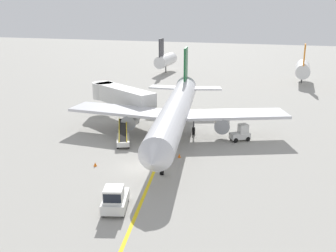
{
  "coord_description": "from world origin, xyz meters",
  "views": [
    {
      "loc": [
        14.24,
        -35.5,
        16.0
      ],
      "look_at": [
        0.6,
        7.13,
        2.5
      ],
      "focal_mm": 42.14,
      "sensor_mm": 36.0,
      "label": 1
    }
  ],
  "objects_px": {
    "safety_cone_nose_right": "(179,156)",
    "belt_loader_forward_hold": "(123,138)",
    "baggage_tug_near_wing": "(241,133)",
    "ground_crew_marshaller": "(165,149)",
    "safety_cone_nose_left": "(95,164)",
    "jet_bridge": "(119,95)",
    "airliner": "(176,111)",
    "pushback_tug": "(115,199)"
  },
  "relations": [
    {
      "from": "safety_cone_nose_right",
      "to": "belt_loader_forward_hold",
      "type": "bearing_deg",
      "value": 164.36
    },
    {
      "from": "baggage_tug_near_wing",
      "to": "ground_crew_marshaller",
      "type": "bearing_deg",
      "value": -131.7
    },
    {
      "from": "ground_crew_marshaller",
      "to": "safety_cone_nose_left",
      "type": "relative_size",
      "value": 3.86
    },
    {
      "from": "jet_bridge",
      "to": "ground_crew_marshaller",
      "type": "relative_size",
      "value": 7.22
    },
    {
      "from": "baggage_tug_near_wing",
      "to": "belt_loader_forward_hold",
      "type": "height_order",
      "value": "belt_loader_forward_hold"
    },
    {
      "from": "safety_cone_nose_left",
      "to": "safety_cone_nose_right",
      "type": "xyz_separation_m",
      "value": [
        7.72,
        5.1,
        0.0
      ]
    },
    {
      "from": "airliner",
      "to": "safety_cone_nose_right",
      "type": "height_order",
      "value": "airliner"
    },
    {
      "from": "pushback_tug",
      "to": "jet_bridge",
      "type": "bearing_deg",
      "value": 113.77
    },
    {
      "from": "jet_bridge",
      "to": "airliner",
      "type": "bearing_deg",
      "value": -29.43
    },
    {
      "from": "safety_cone_nose_left",
      "to": "safety_cone_nose_right",
      "type": "bearing_deg",
      "value": 33.44
    },
    {
      "from": "airliner",
      "to": "safety_cone_nose_right",
      "type": "xyz_separation_m",
      "value": [
        2.46,
        -6.81,
        -3.2
      ]
    },
    {
      "from": "pushback_tug",
      "to": "safety_cone_nose_right",
      "type": "height_order",
      "value": "pushback_tug"
    },
    {
      "from": "baggage_tug_near_wing",
      "to": "belt_loader_forward_hold",
      "type": "distance_m",
      "value": 14.65
    },
    {
      "from": "jet_bridge",
      "to": "baggage_tug_near_wing",
      "type": "bearing_deg",
      "value": -14.4
    },
    {
      "from": "belt_loader_forward_hold",
      "to": "ground_crew_marshaller",
      "type": "relative_size",
      "value": 2.99
    },
    {
      "from": "belt_loader_forward_hold",
      "to": "baggage_tug_near_wing",
      "type": "bearing_deg",
      "value": 23.35
    },
    {
      "from": "belt_loader_forward_hold",
      "to": "safety_cone_nose_left",
      "type": "distance_m",
      "value": 7.29
    },
    {
      "from": "safety_cone_nose_right",
      "to": "ground_crew_marshaller",
      "type": "bearing_deg",
      "value": -171.29
    },
    {
      "from": "pushback_tug",
      "to": "ground_crew_marshaller",
      "type": "relative_size",
      "value": 2.34
    },
    {
      "from": "pushback_tug",
      "to": "ground_crew_marshaller",
      "type": "distance_m",
      "value": 12.74
    },
    {
      "from": "safety_cone_nose_right",
      "to": "jet_bridge",
      "type": "bearing_deg",
      "value": 135.62
    },
    {
      "from": "pushback_tug",
      "to": "baggage_tug_near_wing",
      "type": "xyz_separation_m",
      "value": [
        7.43,
        20.96,
        -0.07
      ]
    },
    {
      "from": "pushback_tug",
      "to": "safety_cone_nose_right",
      "type": "bearing_deg",
      "value": 82.42
    },
    {
      "from": "pushback_tug",
      "to": "belt_loader_forward_hold",
      "type": "height_order",
      "value": "belt_loader_forward_hold"
    },
    {
      "from": "airliner",
      "to": "pushback_tug",
      "type": "xyz_separation_m",
      "value": [
        0.74,
        -19.8,
        -2.42
      ]
    },
    {
      "from": "jet_bridge",
      "to": "pushback_tug",
      "type": "distance_m",
      "value": 28.29
    },
    {
      "from": "jet_bridge",
      "to": "ground_crew_marshaller",
      "type": "height_order",
      "value": "jet_bridge"
    },
    {
      "from": "jet_bridge",
      "to": "belt_loader_forward_hold",
      "type": "xyz_separation_m",
      "value": [
        5.33,
        -10.63,
        -2.77
      ]
    },
    {
      "from": "airliner",
      "to": "jet_bridge",
      "type": "xyz_separation_m",
      "value": [
        -10.62,
        5.99,
        0.12
      ]
    },
    {
      "from": "baggage_tug_near_wing",
      "to": "ground_crew_marshaller",
      "type": "xyz_separation_m",
      "value": [
        -7.33,
        -8.23,
        -0.02
      ]
    },
    {
      "from": "belt_loader_forward_hold",
      "to": "safety_cone_nose_left",
      "type": "bearing_deg",
      "value": -89.77
    },
    {
      "from": "airliner",
      "to": "safety_cone_nose_left",
      "type": "height_order",
      "value": "airliner"
    },
    {
      "from": "jet_bridge",
      "to": "safety_cone_nose_right",
      "type": "xyz_separation_m",
      "value": [
        13.08,
        -12.8,
        -3.32
      ]
    },
    {
      "from": "belt_loader_forward_hold",
      "to": "pushback_tug",
      "type": "bearing_deg",
      "value": -68.33
    },
    {
      "from": "airliner",
      "to": "safety_cone_nose_left",
      "type": "bearing_deg",
      "value": -113.81
    },
    {
      "from": "airliner",
      "to": "baggage_tug_near_wing",
      "type": "bearing_deg",
      "value": 8.11
    },
    {
      "from": "ground_crew_marshaller",
      "to": "safety_cone_nose_left",
      "type": "distance_m",
      "value": 7.82
    },
    {
      "from": "belt_loader_forward_hold",
      "to": "ground_crew_marshaller",
      "type": "bearing_deg",
      "value": -21.56
    },
    {
      "from": "ground_crew_marshaller",
      "to": "pushback_tug",
      "type": "bearing_deg",
      "value": -90.45
    },
    {
      "from": "jet_bridge",
      "to": "safety_cone_nose_right",
      "type": "distance_m",
      "value": 18.6
    },
    {
      "from": "ground_crew_marshaller",
      "to": "safety_cone_nose_right",
      "type": "height_order",
      "value": "ground_crew_marshaller"
    },
    {
      "from": "belt_loader_forward_hold",
      "to": "safety_cone_nose_left",
      "type": "height_order",
      "value": "belt_loader_forward_hold"
    }
  ]
}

